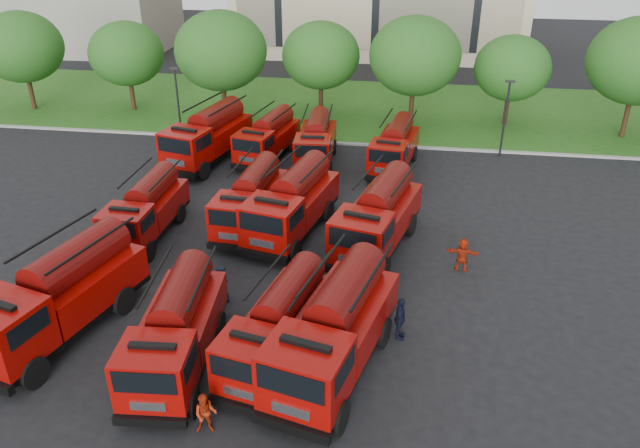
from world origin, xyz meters
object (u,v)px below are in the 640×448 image
Objects in this scene: fire_truck_6 at (293,203)px; firefighter_2 at (399,338)px; fire_truck_4 at (146,209)px; fire_truck_9 at (268,137)px; firefighter_1 at (208,431)px; fire_truck_8 at (208,136)px; firefighter_3 at (364,327)px; fire_truck_0 at (59,295)px; fire_truck_3 at (335,329)px; firefighter_4 at (223,300)px; firefighter_5 at (461,270)px; fire_truck_2 at (279,326)px; fire_truck_5 at (251,199)px; fire_truck_11 at (394,147)px; fire_truck_7 at (378,217)px; fire_truck_1 at (176,330)px; fire_truck_10 at (316,141)px.

fire_truck_6 is 4.15× the size of firefighter_2.
fire_truck_4 reaches higher than firefighter_2.
firefighter_1 is (3.09, -23.42, -1.45)m from fire_truck_9.
fire_truck_8 is 4.87× the size of firefighter_3.
fire_truck_0 is at bearing -115.60° from fire_truck_6.
fire_truck_3 is 20.93m from fire_truck_9.
firefighter_2 reaches higher than firefighter_4.
firefighter_5 is (15.53, -11.21, -1.73)m from fire_truck_8.
firefighter_3 is at bearing 42.58° from firefighter_1.
firefighter_1 is 0.90× the size of firefighter_4.
fire_truck_2 is at bearing -5.66° from firefighter_3.
firefighter_4 is at bearing -93.59° from fire_truck_6.
fire_truck_3 is 3.59m from firefighter_2.
firefighter_2 is at bearing 115.37° from firefighter_3.
fire_truck_0 is 11.12m from fire_truck_5.
fire_truck_11 is 12.33m from firefighter_5.
fire_truck_3 is 9.17m from fire_truck_7.
fire_truck_0 is 12.03m from fire_truck_6.
fire_truck_1 is 1.01× the size of fire_truck_2.
fire_truck_0 is at bearing -89.75° from fire_truck_4.
firefighter_5 is at bearing -2.30° from fire_truck_4.
fire_truck_4 is 7.38m from fire_truck_6.
fire_truck_8 is at bearing 133.30° from fire_truck_3.
fire_truck_0 reaches higher than fire_truck_3.
fire_truck_9 is at bearing -110.05° from firefighter_3.
fire_truck_1 is at bearing -74.73° from fire_truck_9.
fire_truck_4 is at bearing 104.15° from fire_truck_0.
fire_truck_6 is 4.67× the size of firefighter_5.
firefighter_3 is (4.29, -7.40, -1.69)m from fire_truck_6.
fire_truck_2 is at bearing -94.42° from fire_truck_7.
firefighter_5 is at bearing -101.08° from firefighter_4.
fire_truck_3 reaches higher than fire_truck_1.
fire_truck_5 is at bearing -70.54° from fire_truck_9.
fire_truck_0 reaches higher than fire_truck_5.
fire_truck_1 is 4.53m from firefighter_4.
fire_truck_2 is at bearing 13.33° from fire_truck_0.
fire_truck_8 is 6.95m from fire_truck_10.
fire_truck_4 is 0.84× the size of fire_truck_6.
fire_truck_10 is 3.99× the size of firefighter_3.
fire_truck_8 reaches higher than fire_truck_2.
fire_truck_11 reaches higher than firefighter_3.
firefighter_1 is 14.21m from firefighter_5.
firefighter_2 is at bearing -77.96° from fire_truck_11.
fire_truck_7 is 11.34m from fire_truck_10.
fire_truck_3 is 1.23× the size of fire_truck_9.
fire_truck_1 reaches higher than fire_truck_10.
firefighter_2 is at bearing -41.39° from fire_truck_6.
firefighter_4 is at bearing -124.02° from fire_truck_7.
fire_truck_6 is 8.72m from firefighter_3.
fire_truck_10 reaches higher than firefighter_3.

